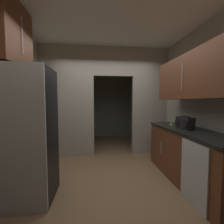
{
  "coord_description": "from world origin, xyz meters",
  "views": [
    {
      "loc": [
        -0.31,
        -2.68,
        1.43
      ],
      "look_at": [
        0.12,
        1.01,
        1.18
      ],
      "focal_mm": 24.95,
      "sensor_mm": 36.0,
      "label": 1
    }
  ],
  "objects_px": {
    "refrigerator": "(25,135)",
    "book_stack": "(174,123)",
    "boombox": "(185,123)",
    "dishwasher": "(193,174)"
  },
  "relations": [
    {
      "from": "refrigerator",
      "to": "boombox",
      "type": "bearing_deg",
      "value": 6.53
    },
    {
      "from": "boombox",
      "to": "book_stack",
      "type": "bearing_deg",
      "value": 86.94
    },
    {
      "from": "refrigerator",
      "to": "book_stack",
      "type": "height_order",
      "value": "refrigerator"
    },
    {
      "from": "refrigerator",
      "to": "dishwasher",
      "type": "xyz_separation_m",
      "value": [
        2.32,
        -0.4,
        -0.51
      ]
    },
    {
      "from": "dishwasher",
      "to": "book_stack",
      "type": "bearing_deg",
      "value": 74.72
    },
    {
      "from": "refrigerator",
      "to": "boombox",
      "type": "relative_size",
      "value": 4.94
    },
    {
      "from": "dishwasher",
      "to": "refrigerator",
      "type": "bearing_deg",
      "value": 170.25
    },
    {
      "from": "refrigerator",
      "to": "dishwasher",
      "type": "height_order",
      "value": "refrigerator"
    },
    {
      "from": "dishwasher",
      "to": "book_stack",
      "type": "height_order",
      "value": "book_stack"
    },
    {
      "from": "boombox",
      "to": "book_stack",
      "type": "height_order",
      "value": "boombox"
    }
  ]
}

